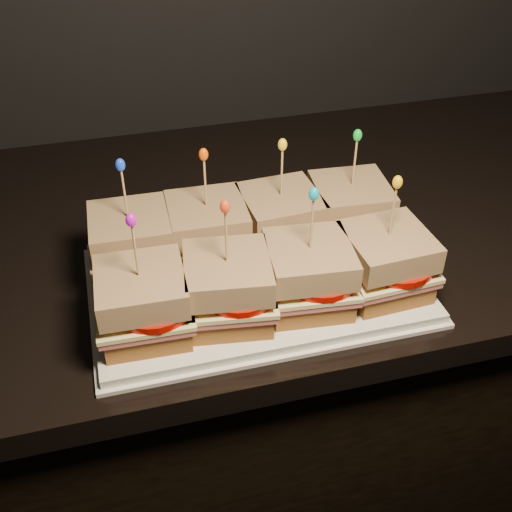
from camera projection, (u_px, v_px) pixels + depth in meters
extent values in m
cube|color=black|center=(195.00, 417.00, 1.26)|extent=(2.53, 0.64, 0.83)
cube|color=black|center=(179.00, 237.00, 0.99)|extent=(2.57, 0.68, 0.04)
cube|color=white|center=(256.00, 283.00, 0.86)|extent=(0.43, 0.27, 0.02)
cube|color=white|center=(256.00, 287.00, 0.86)|extent=(0.44, 0.28, 0.01)
cube|color=brown|center=(134.00, 261.00, 0.86)|extent=(0.10, 0.10, 0.03)
cube|color=#CB5C5B|center=(133.00, 250.00, 0.85)|extent=(0.11, 0.11, 0.01)
cube|color=#FFF4A0|center=(132.00, 246.00, 0.85)|extent=(0.11, 0.11, 0.01)
cylinder|color=#AD0E04|center=(141.00, 242.00, 0.84)|extent=(0.10, 0.10, 0.01)
cube|color=brown|center=(130.00, 228.00, 0.83)|extent=(0.10, 0.10, 0.03)
cylinder|color=tan|center=(125.00, 197.00, 0.80)|extent=(0.00, 0.00, 0.09)
ellipsoid|color=blue|center=(120.00, 165.00, 0.77)|extent=(0.01, 0.01, 0.02)
cube|color=brown|center=(209.00, 249.00, 0.88)|extent=(0.10, 0.10, 0.03)
cube|color=#CB5C5B|center=(208.00, 239.00, 0.87)|extent=(0.11, 0.11, 0.01)
cube|color=#FFF4A0|center=(208.00, 234.00, 0.87)|extent=(0.11, 0.11, 0.01)
cylinder|color=#AD0E04|center=(217.00, 231.00, 0.86)|extent=(0.10, 0.10, 0.01)
cube|color=brown|center=(207.00, 216.00, 0.85)|extent=(0.10, 0.10, 0.03)
cylinder|color=tan|center=(205.00, 186.00, 0.82)|extent=(0.00, 0.00, 0.09)
ellipsoid|color=#F65106|center=(204.00, 154.00, 0.79)|extent=(0.01, 0.01, 0.02)
cube|color=brown|center=(280.00, 238.00, 0.90)|extent=(0.11, 0.11, 0.03)
cube|color=#CB5C5B|center=(280.00, 228.00, 0.89)|extent=(0.12, 0.11, 0.01)
cube|color=#FFF4A0|center=(280.00, 223.00, 0.89)|extent=(0.12, 0.11, 0.01)
cylinder|color=#AD0E04|center=(290.00, 220.00, 0.88)|extent=(0.10, 0.10, 0.01)
cube|color=brown|center=(281.00, 206.00, 0.87)|extent=(0.11, 0.11, 0.03)
cylinder|color=tan|center=(282.00, 175.00, 0.84)|extent=(0.00, 0.00, 0.09)
ellipsoid|color=yellow|center=(283.00, 145.00, 0.81)|extent=(0.01, 0.01, 0.02)
cube|color=brown|center=(348.00, 227.00, 0.92)|extent=(0.11, 0.11, 0.03)
cube|color=#CB5C5B|center=(349.00, 217.00, 0.91)|extent=(0.12, 0.11, 0.01)
cube|color=#FFF4A0|center=(349.00, 213.00, 0.91)|extent=(0.12, 0.12, 0.01)
cylinder|color=#AD0E04|center=(359.00, 210.00, 0.90)|extent=(0.10, 0.10, 0.01)
cube|color=brown|center=(351.00, 195.00, 0.89)|extent=(0.11, 0.11, 0.03)
cylinder|color=tan|center=(354.00, 166.00, 0.86)|extent=(0.00, 0.00, 0.09)
ellipsoid|color=green|center=(358.00, 135.00, 0.83)|extent=(0.01, 0.01, 0.02)
cube|color=brown|center=(145.00, 321.00, 0.77)|extent=(0.10, 0.10, 0.03)
cube|color=#CB5C5B|center=(144.00, 310.00, 0.76)|extent=(0.11, 0.11, 0.01)
cube|color=#FFF4A0|center=(143.00, 306.00, 0.75)|extent=(0.11, 0.11, 0.01)
cylinder|color=#AD0E04|center=(154.00, 303.00, 0.75)|extent=(0.10, 0.10, 0.01)
cube|color=brown|center=(141.00, 287.00, 0.73)|extent=(0.10, 0.10, 0.03)
cylinder|color=tan|center=(136.00, 254.00, 0.71)|extent=(0.00, 0.00, 0.09)
ellipsoid|color=#C511C7|center=(131.00, 220.00, 0.68)|extent=(0.01, 0.01, 0.02)
cube|color=brown|center=(229.00, 307.00, 0.79)|extent=(0.11, 0.11, 0.03)
cube|color=#CB5C5B|center=(228.00, 296.00, 0.78)|extent=(0.12, 0.12, 0.01)
cube|color=#FFF4A0|center=(228.00, 291.00, 0.77)|extent=(0.12, 0.12, 0.01)
cylinder|color=#AD0E04|center=(239.00, 288.00, 0.77)|extent=(0.10, 0.10, 0.01)
cube|color=brown|center=(227.00, 272.00, 0.76)|extent=(0.11, 0.11, 0.03)
cylinder|color=tan|center=(226.00, 240.00, 0.73)|extent=(0.00, 0.00, 0.09)
ellipsoid|color=red|center=(225.00, 207.00, 0.70)|extent=(0.01, 0.01, 0.02)
cube|color=brown|center=(307.00, 293.00, 0.81)|extent=(0.11, 0.11, 0.03)
cube|color=#CB5C5B|center=(308.00, 282.00, 0.80)|extent=(0.12, 0.12, 0.01)
cube|color=#FFF4A0|center=(308.00, 278.00, 0.79)|extent=(0.12, 0.12, 0.01)
cylinder|color=#AD0E04|center=(320.00, 274.00, 0.79)|extent=(0.10, 0.10, 0.01)
cube|color=brown|center=(310.00, 259.00, 0.78)|extent=(0.11, 0.11, 0.03)
cylinder|color=tan|center=(312.00, 227.00, 0.75)|extent=(0.00, 0.00, 0.09)
ellipsoid|color=#0E9FC5|center=(314.00, 194.00, 0.72)|extent=(0.01, 0.01, 0.02)
cube|color=brown|center=(382.00, 280.00, 0.83)|extent=(0.10, 0.10, 0.03)
cube|color=#CB5C5B|center=(384.00, 269.00, 0.82)|extent=(0.12, 0.11, 0.01)
cube|color=#FFF4A0|center=(385.00, 265.00, 0.81)|extent=(0.12, 0.11, 0.01)
cylinder|color=#AD0E04|center=(396.00, 261.00, 0.81)|extent=(0.10, 0.10, 0.01)
cube|color=brown|center=(388.00, 246.00, 0.80)|extent=(0.11, 0.11, 0.03)
cylinder|color=tan|center=(393.00, 215.00, 0.77)|extent=(0.00, 0.00, 0.09)
ellipsoid|color=yellow|center=(398.00, 182.00, 0.74)|extent=(0.01, 0.01, 0.02)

